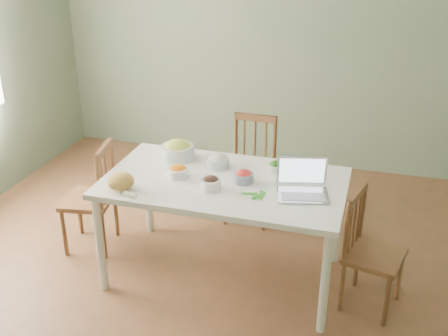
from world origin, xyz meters
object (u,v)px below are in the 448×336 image
(chair_right, at_px, (375,253))
(bread_boule, at_px, (121,181))
(dining_table, at_px, (224,229))
(chair_far, at_px, (250,171))
(bowl_squash, at_px, (178,150))
(chair_left, at_px, (88,197))
(laptop, at_px, (304,180))

(chair_right, relative_size, bread_boule, 4.67)
(dining_table, distance_m, bread_boule, 0.88)
(chair_far, bearing_deg, dining_table, -88.19)
(dining_table, xyz_separation_m, bowl_squash, (-0.47, 0.27, 0.49))
(chair_left, bearing_deg, chair_right, 76.55)
(dining_table, relative_size, chair_right, 1.98)
(chair_far, height_order, chair_left, chair_far)
(laptop, bearing_deg, bread_boule, 177.75)
(dining_table, distance_m, chair_far, 0.91)
(chair_far, xyz_separation_m, chair_right, (1.15, -0.96, -0.04))
(dining_table, bearing_deg, chair_left, 176.34)
(dining_table, relative_size, chair_left, 1.90)
(bread_boule, bearing_deg, laptop, 11.73)
(chair_far, xyz_separation_m, bread_boule, (-0.63, -1.25, 0.40))
(bowl_squash, bearing_deg, laptop, -18.61)
(dining_table, height_order, chair_right, chair_right)
(dining_table, bearing_deg, bowl_squash, 149.50)
(chair_left, xyz_separation_m, bread_boule, (0.55, -0.42, 0.42))
(bread_boule, relative_size, laptop, 0.54)
(chair_right, bearing_deg, dining_table, 101.23)
(chair_right, height_order, bread_boule, bread_boule)
(laptop, bearing_deg, chair_right, -11.42)
(chair_far, relative_size, chair_left, 1.04)
(chair_left, xyz_separation_m, chair_right, (2.32, -0.13, -0.02))
(bowl_squash, bearing_deg, chair_left, -165.04)
(dining_table, bearing_deg, bread_boule, -152.59)
(chair_right, bearing_deg, laptop, 106.75)
(chair_far, relative_size, laptop, 2.77)
(chair_right, distance_m, bowl_squash, 1.68)
(chair_far, distance_m, bread_boule, 1.45)
(chair_left, xyz_separation_m, bowl_squash, (0.74, 0.20, 0.44))
(dining_table, height_order, laptop, laptop)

